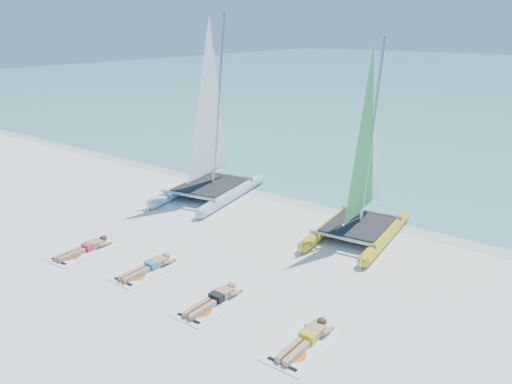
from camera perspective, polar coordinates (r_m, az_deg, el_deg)
ground at (r=15.30m, az=-5.69°, el=-6.53°), size 140.00×140.00×0.00m
wet_sand_strip at (r=19.38m, az=5.35°, el=-1.00°), size 140.00×1.40×0.01m
catamaran_blue at (r=19.53m, az=-5.29°, el=5.69°), size 3.41×5.62×7.18m
catamaran_yellow at (r=16.27m, az=12.51°, el=2.17°), size 2.68×5.08×6.34m
towel_a at (r=15.88m, az=-19.34°, el=-6.55°), size 1.00×1.85×0.02m
sunbather_a at (r=15.93m, az=-18.82°, el=-5.98°), size 0.37×1.73×0.26m
towel_b at (r=14.25m, az=-12.56°, el=-8.86°), size 1.00×1.85×0.02m
sunbather_b at (r=14.31m, az=-12.00°, el=-8.20°), size 0.37×1.73×0.26m
towel_c at (r=12.45m, az=-5.23°, el=-12.74°), size 1.00×1.85×0.02m
sunbather_c at (r=12.52m, az=-4.65°, el=-11.96°), size 0.37×1.73×0.26m
towel_d at (r=11.08m, az=5.29°, el=-17.15°), size 1.00×1.85×0.02m
sunbather_d at (r=11.15m, az=5.85°, el=-16.22°), size 0.37×1.73×0.26m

